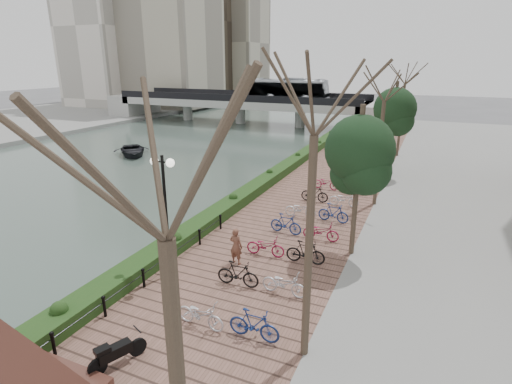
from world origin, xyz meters
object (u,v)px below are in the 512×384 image
Objects in this scene: lamppost at (164,191)px; motorcycle at (118,351)px; pedestrian at (236,246)px; boat at (132,150)px.

lamppost is 5.87m from motorcycle.
boat is at bearing -34.53° from pedestrian.
lamppost is 1.02× the size of boat.
pedestrian reaches higher than motorcycle.
lamppost is 3.38× the size of motorcycle.
boat is (-17.07, 17.87, -3.50)m from lamppost.
lamppost reaches higher than motorcycle.
boat is at bearing 152.83° from motorcycle.
pedestrian is at bearing -84.58° from boat.
lamppost is 3.86m from pedestrian.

